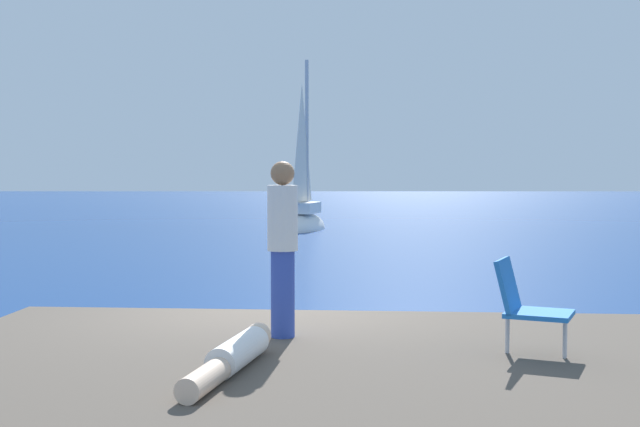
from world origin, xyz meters
TOP-DOWN VIEW (x-y plane):
  - ground_plane at (0.00, 0.00)m, footprint 160.00×160.00m
  - shore_ledge at (1.19, -2.59)m, footprint 8.63×5.16m
  - boulder_seaward at (0.96, -0.27)m, footprint 1.85×1.80m
  - boulder_inland at (-1.14, -0.44)m, footprint 2.07×1.91m
  - sailboat_near at (-0.38, 20.96)m, footprint 2.09×3.78m
  - person_sunbather at (-0.18, -3.00)m, footprint 0.53×1.74m
  - person_standing at (0.13, -1.69)m, footprint 0.28×0.28m
  - beach_chair at (2.19, -2.40)m, footprint 0.74×0.68m

SIDE VIEW (x-z plane):
  - ground_plane at x=0.00m, z-range 0.00..0.00m
  - boulder_seaward at x=0.96m, z-range -0.48..0.48m
  - boulder_inland at x=-1.14m, z-range -0.61..0.61m
  - shore_ledge at x=1.19m, z-range 0.00..0.62m
  - sailboat_near at x=-0.38m, z-range -3.05..3.79m
  - person_sunbather at x=-0.18m, z-range 0.61..0.86m
  - beach_chair at x=2.19m, z-range 0.66..1.46m
  - person_standing at x=0.13m, z-range 0.68..2.30m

